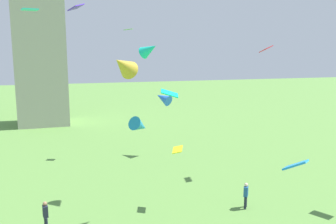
{
  "coord_description": "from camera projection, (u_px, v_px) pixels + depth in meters",
  "views": [
    {
      "loc": [
        -7.53,
        -1.67,
        9.73
      ],
      "look_at": [
        -2.03,
        15.39,
        6.75
      ],
      "focal_mm": 36.99,
      "sensor_mm": 36.0,
      "label": 1
    }
  ],
  "objects": [
    {
      "name": "person_1",
      "position": [
        46.0,
        214.0,
        19.24
      ],
      "size": [
        0.32,
        0.52,
        1.7
      ],
      "rotation": [
        0.0,
        0.0,
        4.87
      ],
      "color": "#1E2333",
      "rests_on": "ground_plane"
    },
    {
      "name": "person_3",
      "position": [
        246.0,
        194.0,
        22.06
      ],
      "size": [
        0.46,
        0.5,
        1.68
      ],
      "rotation": [
        0.0,
        0.0,
        4.06
      ],
      "color": "#1E2333",
      "rests_on": "ground_plane"
    },
    {
      "name": "kite_flying_1",
      "position": [
        76.0,
        7.0,
        27.17
      ],
      "size": [
        1.4,
        1.56,
        0.7
      ],
      "rotation": [
        0.0,
        0.0,
        4.05
      ],
      "color": "#4D29C4"
    },
    {
      "name": "kite_flying_2",
      "position": [
        296.0,
        165.0,
        17.26
      ],
      "size": [
        1.97,
        1.84,
        0.89
      ],
      "rotation": [
        0.0,
        0.0,
        0.77
      ],
      "color": "#1F8EE0"
    },
    {
      "name": "kite_flying_3",
      "position": [
        266.0,
        49.0,
        27.25
      ],
      "size": [
        0.69,
        1.09,
        0.59
      ],
      "rotation": [
        0.0,
        0.0,
        1.57
      ],
      "color": "red"
    },
    {
      "name": "kite_flying_4",
      "position": [
        149.0,
        49.0,
        22.73
      ],
      "size": [
        1.51,
        1.61,
        1.23
      ],
      "rotation": [
        0.0,
        0.0,
        0.66
      ],
      "color": "#18CAB1"
    },
    {
      "name": "kite_flying_5",
      "position": [
        178.0,
        149.0,
        21.93
      ],
      "size": [
        0.92,
        1.08,
        0.4
      ],
      "rotation": [
        0.0,
        0.0,
        4.28
      ],
      "color": "yellow"
    },
    {
      "name": "kite_flying_6",
      "position": [
        30.0,
        9.0,
        24.88
      ],
      "size": [
        1.34,
        1.74,
        0.16
      ],
      "rotation": [
        0.0,
        0.0,
        4.88
      ],
      "color": "#2FD8CB"
    },
    {
      "name": "kite_flying_7",
      "position": [
        128.0,
        29.0,
        32.37
      ],
      "size": [
        0.98,
        0.85,
        0.2
      ],
      "rotation": [
        0.0,
        0.0,
        5.89
      ],
      "color": "#45BE0D"
    },
    {
      "name": "kite_flying_8",
      "position": [
        170.0,
        93.0,
        17.04
      ],
      "size": [
        1.0,
        0.77,
        0.43
      ],
      "rotation": [
        0.0,
        0.0,
        2.91
      ],
      "color": "#0CEEAD"
    },
    {
      "name": "kite_flying_9",
      "position": [
        163.0,
        98.0,
        33.59
      ],
      "size": [
        1.87,
        2.06,
        1.5
      ],
      "rotation": [
        0.0,
        0.0,
        3.73
      ],
      "color": "blue"
    },
    {
      "name": "kite_flying_10",
      "position": [
        123.0,
        65.0,
        16.41
      ],
      "size": [
        1.75,
        1.8,
        1.39
      ],
      "rotation": [
        0.0,
        0.0,
        5.56
      ],
      "color": "gold"
    },
    {
      "name": "kite_flying_11",
      "position": [
        140.0,
        126.0,
        19.93
      ],
      "size": [
        1.6,
        1.53,
        1.23
      ],
      "rotation": [
        0.0,
        0.0,
        2.26
      ],
      "color": "#1C86B7"
    }
  ]
}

